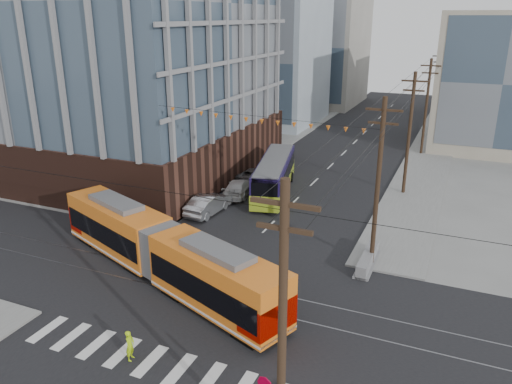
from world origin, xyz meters
TOP-DOWN VIEW (x-y plane):
  - ground at (0.00, 0.00)m, footprint 160.00×160.00m
  - office_building at (-22.00, 23.00)m, footprint 30.00×25.00m
  - bg_bldg_nw_near at (-17.00, 52.00)m, footprint 18.00×16.00m
  - bg_bldg_ne_near at (16.00, 48.00)m, footprint 14.00×14.00m
  - bg_bldg_nw_far at (-14.00, 72.00)m, footprint 16.00×18.00m
  - bg_bldg_ne_far at (18.00, 68.00)m, footprint 16.00×16.00m
  - utility_pole_near at (8.50, -6.00)m, footprint 0.30×0.30m
  - utility_pole_far at (8.50, 56.00)m, footprint 0.30×0.30m
  - streetcar at (-2.97, 3.99)m, footprint 19.00×9.64m
  - city_bus at (-2.54, 21.66)m, footprint 5.14×11.90m
  - parked_car_silver at (-5.63, 14.65)m, footprint 2.04×5.10m
  - parked_car_white at (-5.21, 19.59)m, footprint 3.01×5.37m
  - parked_car_grey at (-5.67, 24.23)m, footprint 2.65×4.59m
  - pedestrian at (-0.11, -3.23)m, footprint 0.47×0.62m
  - jersey_barrier at (8.30, 10.74)m, footprint 0.98×4.36m

SIDE VIEW (x-z plane):
  - ground at x=0.00m, z-range 0.00..0.00m
  - jersey_barrier at x=8.30m, z-range 0.00..0.87m
  - parked_car_grey at x=-5.67m, z-range 0.00..1.20m
  - parked_car_white at x=-5.21m, z-range 0.00..1.47m
  - pedestrian at x=-0.11m, z-range 0.00..1.55m
  - parked_car_silver at x=-5.63m, z-range 0.00..1.65m
  - city_bus at x=-2.54m, z-range 0.00..3.30m
  - streetcar at x=-2.97m, z-range 0.00..3.73m
  - utility_pole_near at x=8.50m, z-range 0.00..11.00m
  - utility_pole_far at x=8.50m, z-range 0.00..11.00m
  - bg_bldg_ne_far at x=18.00m, z-range 0.00..14.00m
  - bg_bldg_ne_near at x=16.00m, z-range 0.00..16.00m
  - bg_bldg_nw_near at x=-17.00m, z-range 0.00..18.00m
  - bg_bldg_nw_far at x=-14.00m, z-range 0.00..20.00m
  - office_building at x=-22.00m, z-range 0.00..28.60m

